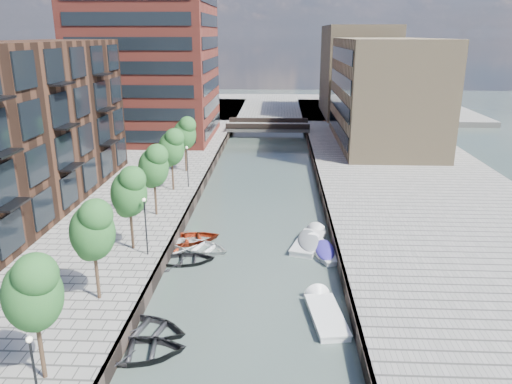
# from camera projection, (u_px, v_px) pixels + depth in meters

# --- Properties ---
(water) EXTENTS (300.00, 300.00, 0.00)m
(water) POSITION_uv_depth(u_px,v_px,m) (260.00, 197.00, 49.77)
(water) COLOR #38473F
(water) RESTS_ON ground
(quay_right) EXTENTS (20.00, 140.00, 1.00)m
(quay_right) POSITION_uv_depth(u_px,v_px,m) (423.00, 195.00, 48.91)
(quay_right) COLOR gray
(quay_right) RESTS_ON ground
(quay_wall_left) EXTENTS (0.25, 140.00, 1.00)m
(quay_wall_left) POSITION_uv_depth(u_px,v_px,m) (200.00, 192.00, 49.89)
(quay_wall_left) COLOR #332823
(quay_wall_left) RESTS_ON ground
(quay_wall_right) EXTENTS (0.25, 140.00, 1.00)m
(quay_wall_right) POSITION_uv_depth(u_px,v_px,m) (322.00, 193.00, 49.35)
(quay_wall_right) COLOR #332823
(quay_wall_right) RESTS_ON ground
(far_closure) EXTENTS (80.00, 40.00, 1.00)m
(far_closure) POSITION_uv_depth(u_px,v_px,m) (271.00, 107.00, 106.72)
(far_closure) COLOR gray
(far_closure) RESTS_ON ground
(tower) EXTENTS (18.00, 18.00, 30.00)m
(tower) POSITION_uv_depth(u_px,v_px,m) (146.00, 30.00, 69.46)
(tower) COLOR maroon
(tower) RESTS_ON quay_left
(tan_block_near) EXTENTS (12.00, 25.00, 14.00)m
(tan_block_near) POSITION_uv_depth(u_px,v_px,m) (384.00, 92.00, 67.57)
(tan_block_near) COLOR #947C5A
(tan_block_near) RESTS_ON quay_right
(tan_block_far) EXTENTS (12.00, 20.00, 16.00)m
(tan_block_far) POSITION_uv_depth(u_px,v_px,m) (357.00, 71.00, 92.01)
(tan_block_far) COLOR #947C5A
(tan_block_far) RESTS_ON quay_right
(bridge) EXTENTS (13.00, 6.00, 1.30)m
(bridge) POSITION_uv_depth(u_px,v_px,m) (268.00, 126.00, 79.80)
(bridge) COLOR gray
(bridge) RESTS_ON ground
(tree_1) EXTENTS (2.50, 2.50, 5.95)m
(tree_1) POSITION_uv_depth(u_px,v_px,m) (32.00, 291.00, 20.93)
(tree_1) COLOR #382619
(tree_1) RESTS_ON quay_left
(tree_2) EXTENTS (2.50, 2.50, 5.95)m
(tree_2) POSITION_uv_depth(u_px,v_px,m) (92.00, 228.00, 27.60)
(tree_2) COLOR #382619
(tree_2) RESTS_ON quay_left
(tree_3) EXTENTS (2.50, 2.50, 5.95)m
(tree_3) POSITION_uv_depth(u_px,v_px,m) (129.00, 191.00, 34.26)
(tree_3) COLOR #382619
(tree_3) RESTS_ON quay_left
(tree_4) EXTENTS (2.50, 2.50, 5.95)m
(tree_4) POSITION_uv_depth(u_px,v_px,m) (153.00, 165.00, 40.92)
(tree_4) COLOR #382619
(tree_4) RESTS_ON quay_left
(tree_5) EXTENTS (2.50, 2.50, 5.95)m
(tree_5) POSITION_uv_depth(u_px,v_px,m) (171.00, 147.00, 47.58)
(tree_5) COLOR #382619
(tree_5) RESTS_ON quay_left
(tree_6) EXTENTS (2.50, 2.50, 5.95)m
(tree_6) POSITION_uv_depth(u_px,v_px,m) (185.00, 133.00, 54.24)
(tree_6) COLOR #382619
(tree_6) RESTS_ON quay_left
(lamp_0) EXTENTS (0.24, 0.24, 4.12)m
(lamp_0) POSITION_uv_depth(u_px,v_px,m) (35.00, 374.00, 18.57)
(lamp_0) COLOR black
(lamp_0) RESTS_ON quay_left
(lamp_1) EXTENTS (0.24, 0.24, 4.12)m
(lamp_1) POSITION_uv_depth(u_px,v_px,m) (145.00, 220.00, 33.79)
(lamp_1) COLOR black
(lamp_1) RESTS_ON quay_left
(lamp_2) EXTENTS (0.24, 0.24, 4.12)m
(lamp_2) POSITION_uv_depth(u_px,v_px,m) (187.00, 162.00, 49.02)
(lamp_2) COLOR black
(lamp_2) RESTS_ON quay_left
(sloop_0) EXTENTS (5.55, 4.53, 1.01)m
(sloop_0) POSITION_uv_depth(u_px,v_px,m) (145.00, 333.00, 27.24)
(sloop_0) COLOR black
(sloop_0) RESTS_ON ground
(sloop_1) EXTENTS (5.53, 4.29, 1.05)m
(sloop_1) POSITION_uv_depth(u_px,v_px,m) (137.00, 356.00, 25.28)
(sloop_1) COLOR black
(sloop_1) RESTS_ON ground
(sloop_2) EXTENTS (5.69, 4.90, 0.99)m
(sloop_2) POSITION_uv_depth(u_px,v_px,m) (190.00, 242.00, 39.11)
(sloop_2) COLOR maroon
(sloop_2) RESTS_ON ground
(sloop_3) EXTENTS (5.55, 4.86, 0.96)m
(sloop_3) POSITION_uv_depth(u_px,v_px,m) (200.00, 250.00, 37.61)
(sloop_3) COLOR white
(sloop_3) RESTS_ON ground
(sloop_4) EXTENTS (4.71, 3.70, 0.89)m
(sloop_4) POSITION_uv_depth(u_px,v_px,m) (185.00, 262.00, 35.61)
(sloop_4) COLOR black
(sloop_4) RESTS_ON ground
(motorboat_2) EXTENTS (2.37, 5.14, 1.65)m
(motorboat_2) POSITION_uv_depth(u_px,v_px,m) (324.00, 312.00, 29.06)
(motorboat_2) COLOR white
(motorboat_2) RESTS_ON ground
(motorboat_3) EXTENTS (2.96, 4.73, 1.49)m
(motorboat_3) POSITION_uv_depth(u_px,v_px,m) (322.00, 250.00, 37.20)
(motorboat_3) COLOR silver
(motorboat_3) RESTS_ON ground
(motorboat_4) EXTENTS (3.15, 5.42, 1.71)m
(motorboat_4) POSITION_uv_depth(u_px,v_px,m) (310.00, 241.00, 38.79)
(motorboat_4) COLOR silver
(motorboat_4) RESTS_ON ground
(car) EXTENTS (3.24, 4.65, 1.47)m
(car) POSITION_uv_depth(u_px,v_px,m) (348.00, 136.00, 70.73)
(car) COLOR silver
(car) RESTS_ON quay_right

